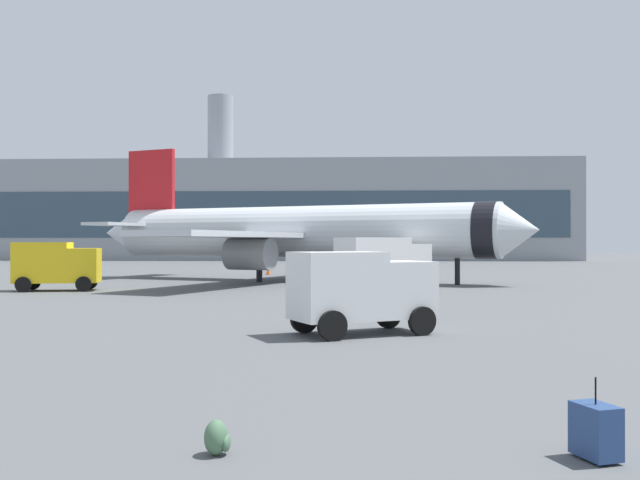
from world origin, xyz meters
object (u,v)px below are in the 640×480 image
object	(u,v)px
fuel_truck	(382,260)
airplane_at_gate	(296,232)
service_truck	(56,264)
safety_cone_far	(409,291)
traveller_backpack	(217,438)
safety_cone_mid	(380,275)
rolling_suitcase	(596,431)
safety_cone_near	(268,270)
cargo_van	(360,288)

from	to	relation	value
fuel_truck	airplane_at_gate	bearing A→B (deg)	126.94
airplane_at_gate	fuel_truck	distance (m)	10.42
service_truck	safety_cone_far	xyz separation A→B (m)	(20.64, -4.06, -1.31)
fuel_truck	safety_cone_far	size ratio (longest dim) A/B	10.28
traveller_backpack	safety_cone_mid	bearing A→B (deg)	85.22
safety_cone_far	traveller_backpack	size ratio (longest dim) A/B	1.27
service_truck	rolling_suitcase	bearing A→B (deg)	-57.05
rolling_suitcase	traveller_backpack	xyz separation A→B (m)	(-5.06, -0.02, -0.16)
fuel_truck	safety_cone_near	bearing A→B (deg)	116.76
cargo_van	service_truck	bearing A→B (deg)	132.71
safety_cone_mid	safety_cone_far	world-z (taller)	safety_cone_mid
airplane_at_gate	safety_cone_mid	world-z (taller)	airplane_at_gate
cargo_van	traveller_backpack	distance (m)	13.12
cargo_van	rolling_suitcase	xyz separation A→B (m)	(3.00, -12.88, -1.06)
safety_cone_near	fuel_truck	bearing A→B (deg)	-63.24
airplane_at_gate	safety_cone_near	bearing A→B (deg)	107.40
service_truck	safety_cone_near	world-z (taller)	service_truck
cargo_van	safety_cone_far	xyz separation A→B (m)	(2.68, 15.40, -1.15)
airplane_at_gate	fuel_truck	world-z (taller)	airplane_at_gate
airplane_at_gate	service_truck	xyz separation A→B (m)	(-13.40, -11.53, -2.05)
airplane_at_gate	safety_cone_mid	distance (m)	7.91
fuel_truck	traveller_backpack	size ratio (longest dim) A/B	13.07
safety_cone_mid	traveller_backpack	world-z (taller)	safety_cone_mid
safety_cone_far	traveller_backpack	xyz separation A→B (m)	(-4.75, -28.30, -0.07)
service_truck	safety_cone_far	distance (m)	21.08
safety_cone_near	rolling_suitcase	xyz separation A→B (m)	(10.89, -54.50, -0.02)
rolling_suitcase	cargo_van	bearing A→B (deg)	103.11
safety_cone_mid	cargo_van	bearing A→B (deg)	-93.13
cargo_van	safety_cone_mid	xyz separation A→B (m)	(1.87, 34.16, -1.13)
airplane_at_gate	fuel_truck	xyz separation A→B (m)	(6.16, -8.19, -1.88)
traveller_backpack	airplane_at_gate	bearing A→B (deg)	93.26
cargo_van	safety_cone_near	world-z (taller)	cargo_van
fuel_truck	cargo_van	distance (m)	22.86
airplane_at_gate	traveller_backpack	world-z (taller)	airplane_at_gate
safety_cone_far	rolling_suitcase	distance (m)	28.28
safety_cone_mid	rolling_suitcase	world-z (taller)	rolling_suitcase
rolling_suitcase	traveller_backpack	distance (m)	5.06
airplane_at_gate	cargo_van	size ratio (longest dim) A/B	7.12
airplane_at_gate	safety_cone_mid	xyz separation A→B (m)	(6.43, 3.18, -3.34)
fuel_truck	rolling_suitcase	world-z (taller)	fuel_truck
service_truck	cargo_van	bearing A→B (deg)	-47.29
service_truck	safety_cone_mid	size ratio (longest dim) A/B	8.03
safety_cone_near	safety_cone_far	xyz separation A→B (m)	(10.58, -26.22, -0.11)
service_truck	traveller_backpack	size ratio (longest dim) A/B	10.72
rolling_suitcase	traveller_backpack	world-z (taller)	rolling_suitcase
safety_cone_far	service_truck	bearing A→B (deg)	168.87
safety_cone_near	rolling_suitcase	bearing A→B (deg)	-78.70
rolling_suitcase	traveller_backpack	bearing A→B (deg)	-179.79
cargo_van	safety_cone_near	xyz separation A→B (m)	(-7.90, 41.62, -1.04)
service_truck	rolling_suitcase	distance (m)	38.55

